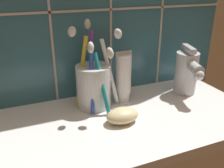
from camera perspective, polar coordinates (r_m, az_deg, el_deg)
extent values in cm
cube|color=white|center=(54.69, 3.91, -8.25)|extent=(56.17, 28.81, 2.00)
cube|color=beige|center=(59.75, -1.60, 16.64)|extent=(66.17, 0.24, 0.50)
cylinder|color=silver|center=(56.45, -4.25, -0.53)|extent=(7.78, 7.78, 9.69)
cylinder|color=white|center=(55.80, -0.50, 2.68)|extent=(4.45, 1.90, 15.29)
ellipsoid|color=white|center=(53.73, 1.61, 11.44)|extent=(2.39, 1.77, 2.52)
cylinder|color=purple|center=(57.37, -4.89, 4.02)|extent=(1.10, 2.81, 16.79)
ellipsoid|color=white|center=(56.00, -5.64, 13.51)|extent=(1.44, 2.01, 2.37)
cylinder|color=yellow|center=(55.20, -6.99, 2.68)|extent=(3.68, 1.43, 15.97)
ellipsoid|color=white|center=(52.63, -9.15, 11.74)|extent=(2.21, 1.59, 2.45)
cylinder|color=blue|center=(53.15, -4.63, 0.64)|extent=(2.07, 4.07, 13.74)
ellipsoid|color=white|center=(48.95, -4.91, 8.34)|extent=(1.89, 2.43, 2.52)
cylinder|color=teal|center=(53.05, -2.33, 0.08)|extent=(2.57, 5.39, 12.86)
ellipsoid|color=white|center=(48.69, -0.50, 7.10)|extent=(1.98, 2.63, 2.64)
cylinder|color=white|center=(60.52, 2.51, -2.77)|extent=(3.14, 3.14, 2.05)
cylinder|color=white|center=(58.27, 2.61, 2.28)|extent=(3.69, 3.69, 9.34)
cube|color=silver|center=(56.67, 2.70, 7.08)|extent=(3.88, 0.36, 0.80)
cylinder|color=silver|center=(65.64, 16.53, 2.41)|extent=(5.58, 5.58, 10.58)
cylinder|color=silver|center=(61.62, 18.04, 3.82)|extent=(4.41, 7.51, 2.51)
sphere|color=silver|center=(58.87, 19.27, 1.90)|extent=(2.34, 2.34, 2.34)
cube|color=silver|center=(63.79, 17.17, 7.70)|extent=(3.04, 6.15, 1.20)
ellipsoid|color=beige|center=(51.33, 2.40, -7.19)|extent=(6.86, 4.73, 3.07)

